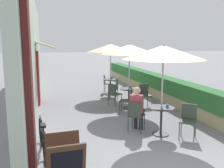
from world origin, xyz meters
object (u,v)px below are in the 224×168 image
object	(u,v)px
cafe_chair_near_left	(136,114)
cafe_chair_far_left	(107,82)
patio_umbrella_near	(163,52)
coffee_cup_near	(167,106)
cafe_chair_mid_back	(128,99)
patio_table_far	(110,84)
cafe_chair_mid_right	(114,93)
seated_patron_near_left	(137,107)
coffee_cup_far	(112,78)
cafe_chair_mid_left	(145,93)
coffee_cup_mid	(131,87)
patio_umbrella_far	(110,48)
bicycle_leaning	(43,139)
menu_board	(65,166)
patio_table_near	(161,116)
patio_table_mid	(129,95)
patio_umbrella_mid	(129,49)
cafe_chair_far_right	(115,87)
cafe_chair_near_right	(188,118)

from	to	relation	value
cafe_chair_near_left	cafe_chair_far_left	xyz separation A→B (m)	(0.52, 5.56, 0.00)
patio_umbrella_near	coffee_cup_near	distance (m)	1.40
cafe_chair_mid_back	patio_table_far	distance (m)	3.10
cafe_chair_mid_right	cafe_chair_far_left	world-z (taller)	same
seated_patron_near_left	coffee_cup_far	xyz separation A→B (m)	(0.57, 4.90, 0.11)
coffee_cup_near	cafe_chair_mid_left	world-z (taller)	cafe_chair_mid_left
seated_patron_near_left	cafe_chair_mid_left	distance (m)	2.74
coffee_cup_mid	cafe_chair_near_left	bearing A→B (deg)	-105.96
patio_table_far	patio_umbrella_far	size ratio (longest dim) A/B	0.31
bicycle_leaning	menu_board	xyz separation A→B (m)	(0.37, -1.61, 0.12)
patio_table_near	coffee_cup_near	world-z (taller)	coffee_cup_near
patio_table_near	patio_table_far	size ratio (longest dim) A/B	1.00
patio_umbrella_near	bicycle_leaning	bearing A→B (deg)	-172.32
cafe_chair_near_left	seated_patron_near_left	xyz separation A→B (m)	(0.07, 0.09, 0.17)
cafe_chair_mid_left	cafe_chair_mid_back	distance (m)	1.20
patio_table_mid	coffee_cup_mid	bearing A→B (deg)	43.19
seated_patron_near_left	patio_umbrella_mid	bearing A→B (deg)	114.74
patio_umbrella_mid	patio_table_far	xyz separation A→B (m)	(-0.08, 2.45, -1.68)
coffee_cup_mid	menu_board	xyz separation A→B (m)	(-2.80, -4.89, -0.33)
coffee_cup_far	menu_board	xyz separation A→B (m)	(-2.72, -7.37, -0.33)
cafe_chair_mid_back	coffee_cup_mid	bearing A→B (deg)	2.19
patio_umbrella_mid	cafe_chair_far_right	distance (m)	2.43
cafe_chair_mid_back	cafe_chair_mid_left	bearing A→B (deg)	-23.64
patio_umbrella_mid	coffee_cup_mid	bearing A→B (deg)	43.19
patio_table_near	bicycle_leaning	size ratio (longest dim) A/B	0.45
patio_table_near	cafe_chair_mid_right	world-z (taller)	cafe_chair_mid_right
cafe_chair_mid_right	coffee_cup_far	distance (m)	2.10
cafe_chair_near_left	cafe_chair_mid_right	world-z (taller)	same
patio_umbrella_mid	cafe_chair_far_left	size ratio (longest dim) A/B	2.78
patio_table_mid	patio_table_far	world-z (taller)	same
cafe_chair_far_left	coffee_cup_far	size ratio (longest dim) A/B	9.67
cafe_chair_mid_left	patio_table_far	world-z (taller)	cafe_chair_mid_left
coffee_cup_near	cafe_chair_far_left	bearing A→B (deg)	91.91
cafe_chair_near_left	patio_umbrella_far	world-z (taller)	patio_umbrella_far
seated_patron_near_left	cafe_chair_near_right	distance (m)	1.38
patio_table_mid	menu_board	bearing A→B (deg)	-119.40
cafe_chair_mid_right	cafe_chair_far_left	size ratio (longest dim) A/B	1.00
patio_umbrella_far	cafe_chair_mid_right	bearing A→B (deg)	-100.46
patio_umbrella_near	coffee_cup_mid	size ratio (longest dim) A/B	26.91
cafe_chair_mid_right	cafe_chair_mid_left	bearing A→B (deg)	36.36
patio_umbrella_mid	cafe_chair_mid_back	size ratio (longest dim) A/B	2.78
cafe_chair_mid_back	coffee_cup_near	bearing A→B (deg)	-143.38
cafe_chair_mid_right	cafe_chair_far_right	world-z (taller)	same
cafe_chair_near_left	seated_patron_near_left	distance (m)	0.20
patio_table_near	cafe_chair_mid_back	bearing A→B (deg)	95.81
seated_patron_near_left	cafe_chair_mid_right	world-z (taller)	seated_patron_near_left
cafe_chair_mid_left	patio_umbrella_far	world-z (taller)	patio_umbrella_far
seated_patron_near_left	cafe_chair_far_left	bearing A→B (deg)	123.26
cafe_chair_near_left	patio_table_mid	distance (m)	2.50
coffee_cup_near	patio_umbrella_near	bearing A→B (deg)	156.31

